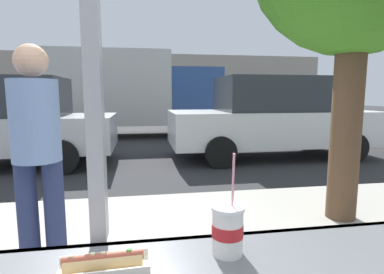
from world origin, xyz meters
The scene contains 8 objects.
ground_plane centered at (0.00, 8.00, 0.00)m, with size 60.00×60.00×0.00m, color #2D2D30.
sidewalk_strip centered at (0.00, 1.60, 0.08)m, with size 16.00×2.80×0.15m, color #B2ADA3.
building_facade_far centered at (0.00, 22.60, 2.19)m, with size 28.00×1.20×4.38m, color #A89E8E.
soda_cup_left centered at (0.38, -0.09, 1.06)m, with size 0.10×0.10×0.30m.
hotdog_tray_far centered at (0.04, -0.13, 1.01)m, with size 0.24×0.11×0.05m.
parked_car_white centered at (3.14, 5.82, 0.92)m, with size 4.68×2.01×1.85m.
box_truck centered at (-0.35, 10.12, 1.57)m, with size 6.21×2.44×2.87m.
pedestrian centered at (-0.57, 1.33, 1.09)m, with size 0.32×0.32×1.63m.
Camera 1 is at (0.14, -0.92, 1.45)m, focal length 28.95 mm.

